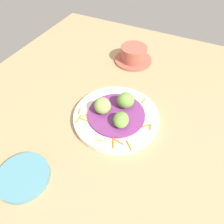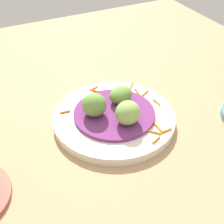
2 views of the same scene
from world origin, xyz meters
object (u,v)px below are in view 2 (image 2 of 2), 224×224
(guac_scoop_right, at_px, (128,113))
(guac_scoop_left, at_px, (121,95))
(main_plate, at_px, (114,118))
(guac_scoop_center, at_px, (94,105))

(guac_scoop_right, bearing_deg, guac_scoop_left, -16.62)
(guac_scoop_right, bearing_deg, main_plate, 13.38)
(main_plate, bearing_deg, guac_scoop_center, 73.38)
(main_plate, relative_size, guac_scoop_left, 4.72)
(main_plate, relative_size, guac_scoop_right, 4.86)
(guac_scoop_center, height_order, guac_scoop_right, guac_scoop_center)
(main_plate, bearing_deg, guac_scoop_left, -46.62)
(guac_scoop_left, relative_size, guac_scoop_right, 1.03)
(guac_scoop_left, relative_size, guac_scoop_center, 1.07)
(main_plate, height_order, guac_scoop_left, guac_scoop_left)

